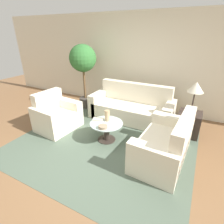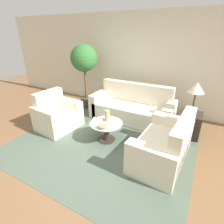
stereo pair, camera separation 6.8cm
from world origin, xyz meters
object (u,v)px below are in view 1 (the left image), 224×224
at_px(vase, 107,116).
at_px(book_stack, 98,119).
at_px(potted_plant, 83,63).
at_px(table_lamp, 196,88).
at_px(coffee_table, 106,129).
at_px(armchair, 56,117).
at_px(sofa_main, 132,108).
at_px(bowl, 103,127).
at_px(loveseat, 167,146).

bearing_deg(vase, book_stack, -155.82).
bearing_deg(potted_plant, book_stack, -45.97).
bearing_deg(table_lamp, coffee_table, -145.23).
relative_size(coffee_table, table_lamp, 1.01).
bearing_deg(armchair, sofa_main, -42.33).
bearing_deg(coffee_table, armchair, -176.75).
bearing_deg(bowl, table_lamp, 40.96).
xyz_separation_m(coffee_table, table_lamp, (1.49, 1.03, 0.80)).
distance_m(table_lamp, vase, 1.87).
bearing_deg(potted_plant, coffee_table, -41.91).
xyz_separation_m(sofa_main, book_stack, (-0.29, -1.18, 0.14)).
height_order(table_lamp, book_stack, table_lamp).
bearing_deg(coffee_table, sofa_main, 85.85).
bearing_deg(loveseat, vase, -94.10).
xyz_separation_m(armchair, vase, (1.28, 0.17, 0.23)).
relative_size(table_lamp, bowl, 3.75).
bearing_deg(potted_plant, loveseat, -27.02).
xyz_separation_m(potted_plant, vase, (1.41, -1.20, -0.80)).
distance_m(potted_plant, bowl, 2.30).
distance_m(coffee_table, potted_plant, 2.21).
relative_size(sofa_main, table_lamp, 3.11).
relative_size(bowl, book_stack, 0.75).
relative_size(armchair, bowl, 5.52).
distance_m(armchair, coffee_table, 1.31).
relative_size(armchair, table_lamp, 1.47).
height_order(armchair, coffee_table, armchair).
relative_size(loveseat, book_stack, 5.99).
bearing_deg(vase, coffee_table, -71.21).
xyz_separation_m(loveseat, table_lamp, (0.25, 1.11, 0.78)).
bearing_deg(table_lamp, armchair, -158.40).
relative_size(armchair, vase, 4.28).
xyz_separation_m(armchair, table_lamp, (2.79, 1.11, 0.78)).
bearing_deg(loveseat, table_lamp, 170.80).
bearing_deg(bowl, loveseat, 6.93).
xyz_separation_m(sofa_main, table_lamp, (1.40, -0.17, 0.78)).
bearing_deg(vase, table_lamp, 31.66).
height_order(armchair, bowl, armchair).
xyz_separation_m(potted_plant, book_stack, (1.23, -1.28, -0.89)).
distance_m(sofa_main, loveseat, 1.72).
bearing_deg(potted_plant, sofa_main, -3.44).
relative_size(table_lamp, vase, 2.91).
height_order(loveseat, vase, loveseat).
bearing_deg(sofa_main, coffee_table, -94.15).
distance_m(vase, book_stack, 0.21).
bearing_deg(potted_plant, table_lamp, -5.09).
height_order(armchair, book_stack, armchair).
relative_size(coffee_table, book_stack, 2.84).
relative_size(sofa_main, armchair, 2.12).
relative_size(sofa_main, bowl, 11.68).
bearing_deg(table_lamp, book_stack, -149.07).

